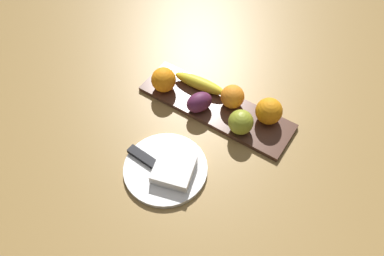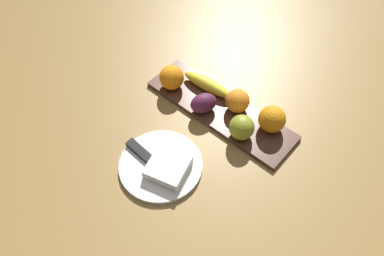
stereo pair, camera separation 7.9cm
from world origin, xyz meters
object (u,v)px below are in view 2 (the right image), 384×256
object	(u,v)px
orange_near_banana	(237,101)
orange_near_apple	(272,119)
banana	(207,85)
orange_center	(172,77)
fruit_tray	(220,110)
apple	(242,127)
folded_napkin	(168,167)
grape_bunch	(204,103)
dinner_plate	(161,165)
knife	(144,155)

from	to	relation	value
orange_near_banana	orange_near_apple	bearing A→B (deg)	3.35
banana	orange_center	size ratio (longest dim) A/B	2.25
fruit_tray	apple	size ratio (longest dim) A/B	6.66
folded_napkin	grape_bunch	bearing A→B (deg)	105.97
orange_near_apple	folded_napkin	world-z (taller)	orange_near_apple
fruit_tray	grape_bunch	distance (m)	0.06
banana	orange_center	world-z (taller)	orange_center
dinner_plate	orange_center	bearing A→B (deg)	126.56
orange_near_banana	knife	size ratio (longest dim) A/B	0.37
fruit_tray	orange_near_banana	size ratio (longest dim) A/B	6.76
orange_near_apple	folded_napkin	distance (m)	0.31
banana	orange_center	bearing A→B (deg)	29.91
grape_bunch	knife	xyz separation A→B (m)	(-0.02, -0.22, -0.02)
apple	folded_napkin	world-z (taller)	apple
banana	orange_near_banana	world-z (taller)	orange_near_banana
knife	grape_bunch	bearing A→B (deg)	89.05
banana	apple	bearing A→B (deg)	153.23
grape_bunch	folded_napkin	bearing A→B (deg)	-74.03
apple	banana	bearing A→B (deg)	158.13
apple	orange_center	world-z (taller)	orange_center
orange_center	folded_napkin	bearing A→B (deg)	-49.14
knife	dinner_plate	bearing A→B (deg)	14.89
orange_center	grape_bunch	size ratio (longest dim) A/B	0.96
fruit_tray	apple	distance (m)	0.11
folded_napkin	banana	bearing A→B (deg)	110.25
banana	orange_near_apple	bearing A→B (deg)	175.84
orange_near_apple	orange_center	bearing A→B (deg)	-168.45
orange_center	knife	xyz separation A→B (m)	(0.11, -0.23, -0.03)
fruit_tray	orange_near_apple	bearing A→B (deg)	13.70
apple	grape_bunch	xyz separation A→B (m)	(-0.13, 0.00, -0.01)
apple	orange_near_apple	distance (m)	0.09
fruit_tray	dinner_plate	bearing A→B (deg)	-90.00
fruit_tray	folded_napkin	distance (m)	0.25
orange_near_banana	knife	xyz separation A→B (m)	(-0.08, -0.29, -0.03)
orange_center	knife	distance (m)	0.26
banana	dinner_plate	world-z (taller)	banana
apple	dinner_plate	bearing A→B (deg)	-115.49
orange_near_banana	orange_center	world-z (taller)	orange_center
banana	grape_bunch	distance (m)	0.08
orange_near_banana	folded_napkin	bearing A→B (deg)	-91.64
fruit_tray	knife	world-z (taller)	knife
fruit_tray	folded_napkin	bearing A→B (deg)	-83.74
fruit_tray	grape_bunch	size ratio (longest dim) A/B	6.02
orange_center	dinner_plate	distance (m)	0.28
apple	knife	size ratio (longest dim) A/B	0.38
apple	dinner_plate	world-z (taller)	apple
grape_bunch	dinner_plate	distance (m)	0.22
orange_near_apple	orange_center	size ratio (longest dim) A/B	1.02
knife	orange_near_apple	bearing A→B (deg)	59.51
banana	dinner_plate	bearing A→B (deg)	100.33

